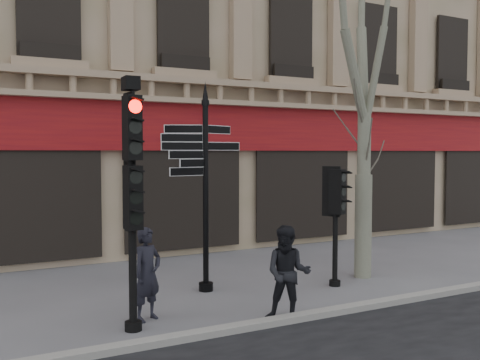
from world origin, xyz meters
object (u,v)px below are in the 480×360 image
object	(u,v)px
pedestrian_b	(288,273)
pedestrian_a	(147,274)
fingerpost	(205,151)
traffic_signal_secondary	(336,205)
traffic_signal_main	(132,172)

from	to	relation	value
pedestrian_b	pedestrian_a	bearing A→B (deg)	-170.08
fingerpost	pedestrian_a	world-z (taller)	fingerpost
traffic_signal_secondary	pedestrian_a	world-z (taller)	traffic_signal_secondary
pedestrian_a	pedestrian_b	bearing A→B (deg)	-54.97
pedestrian_a	pedestrian_b	size ratio (longest dim) A/B	0.98
traffic_signal_secondary	pedestrian_b	xyz separation A→B (m)	(-2.21, -1.55, -0.95)
traffic_signal_secondary	pedestrian_b	world-z (taller)	traffic_signal_secondary
fingerpost	pedestrian_a	bearing A→B (deg)	-141.69
fingerpost	pedestrian_b	size ratio (longest dim) A/B	2.65
traffic_signal_main	pedestrian_b	distance (m)	3.16
traffic_signal_main	pedestrian_a	xyz separation A→B (m)	(0.38, 0.43, -1.78)
fingerpost	traffic_signal_secondary	xyz separation A→B (m)	(2.65, -0.93, -1.16)
pedestrian_b	traffic_signal_main	bearing A→B (deg)	-157.81
traffic_signal_secondary	pedestrian_a	xyz separation A→B (m)	(-4.34, -0.38, -0.96)
traffic_signal_main	traffic_signal_secondary	xyz separation A→B (m)	(4.72, 0.81, -0.82)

